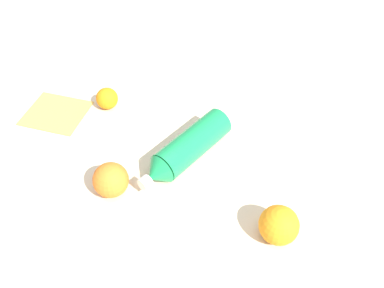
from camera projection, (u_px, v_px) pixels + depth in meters
ground_plane at (197, 157)px, 1.01m from camera, size 2.40×2.40×0.00m
water_bottle at (186, 149)px, 0.98m from camera, size 0.28×0.08×0.07m
orange_0 at (107, 98)px, 1.12m from camera, size 0.06×0.06×0.06m
orange_1 at (111, 180)px, 0.91m from camera, size 0.08×0.08×0.08m
orange_2 at (279, 225)px, 0.82m from camera, size 0.08×0.08×0.08m
folded_napkin at (56, 113)px, 1.12m from camera, size 0.20×0.21×0.01m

